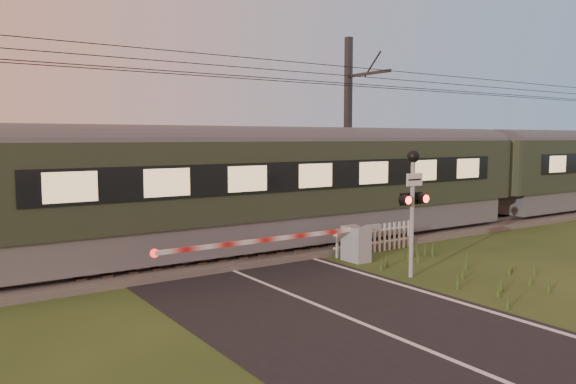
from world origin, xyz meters
TOP-DOWN VIEW (x-y plane):
  - ground at (0.00, 0.00)m, footprint 160.00×160.00m
  - road at (0.02, -0.23)m, footprint 6.00×140.00m
  - track_bed at (0.00, 6.50)m, footprint 140.00×3.40m
  - overhead_wires at (0.00, 6.50)m, footprint 120.00×0.62m
  - train at (13.23, 6.50)m, footprint 39.80×2.74m
  - boom_gate at (3.26, 3.95)m, footprint 7.30×0.81m
  - crossing_signal at (3.59, 1.66)m, footprint 0.85×0.35m
  - picket_fence at (5.01, 4.60)m, footprint 3.31×0.08m
  - catenary_mast at (7.39, 8.73)m, footprint 0.24×2.47m

SIDE VIEW (x-z plane):
  - ground at x=0.00m, z-range 0.00..0.00m
  - road at x=0.02m, z-range 0.00..0.03m
  - track_bed at x=0.00m, z-range -0.13..0.26m
  - picket_fence at x=5.01m, z-range 0.01..0.91m
  - boom_gate at x=3.26m, z-range 0.06..1.13m
  - train at x=13.23m, z-range 0.29..3.99m
  - crossing_signal at x=3.59m, z-range 0.63..3.98m
  - catenary_mast at x=7.39m, z-range 0.14..7.77m
  - overhead_wires at x=0.00m, z-range 5.41..6.04m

